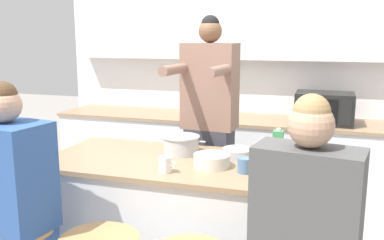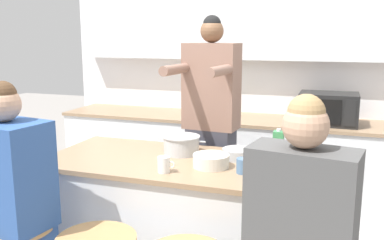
# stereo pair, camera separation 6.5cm
# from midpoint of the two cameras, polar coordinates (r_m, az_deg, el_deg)

# --- Properties ---
(wall_back) EXTENTS (4.03, 0.22, 2.70)m
(wall_back) POSITION_cam_midpoint_polar(r_m,az_deg,el_deg) (4.47, 8.27, 9.18)
(wall_back) COLOR white
(wall_back) RESTS_ON ground_plane
(back_counter) EXTENTS (3.74, 0.65, 0.89)m
(back_counter) POSITION_cam_midpoint_polar(r_m,az_deg,el_deg) (4.35, 7.09, -5.51)
(back_counter) COLOR silver
(back_counter) RESTS_ON ground_plane
(kitchen_island) EXTENTS (1.84, 0.81, 0.91)m
(kitchen_island) POSITION_cam_midpoint_polar(r_m,az_deg,el_deg) (2.87, 0.13, -14.15)
(kitchen_island) COLOR black
(kitchen_island) RESTS_ON ground_plane
(person_cooking) EXTENTS (0.45, 0.60, 1.84)m
(person_cooking) POSITION_cam_midpoint_polar(r_m,az_deg,el_deg) (3.28, 3.08, -2.54)
(person_cooking) COLOR #383842
(person_cooking) RESTS_ON ground_plane
(person_wrapped_blanket) EXTENTS (0.46, 0.35, 1.47)m
(person_wrapped_blanket) POSITION_cam_midpoint_polar(r_m,az_deg,el_deg) (2.55, -22.01, -12.64)
(person_wrapped_blanket) COLOR #2D5193
(person_wrapped_blanket) RESTS_ON ground_plane
(cooking_pot) EXTENTS (0.34, 0.25, 0.12)m
(cooking_pot) POSITION_cam_midpoint_polar(r_m,az_deg,el_deg) (2.86, -0.77, -3.32)
(cooking_pot) COLOR #B7BABC
(cooking_pot) RESTS_ON kitchen_island
(fruit_bowl) EXTENTS (0.22, 0.22, 0.08)m
(fruit_bowl) POSITION_cam_midpoint_polar(r_m,az_deg,el_deg) (2.59, 3.27, -5.44)
(fruit_bowl) COLOR silver
(fruit_bowl) RESTS_ON kitchen_island
(mixing_bowl_steel) EXTENTS (0.20, 0.20, 0.07)m
(mixing_bowl_steel) POSITION_cam_midpoint_polar(r_m,az_deg,el_deg) (2.77, 6.81, -4.49)
(mixing_bowl_steel) COLOR #B7BABC
(mixing_bowl_steel) RESTS_ON kitchen_island
(coffee_cup_near) EXTENTS (0.11, 0.08, 0.09)m
(coffee_cup_near) POSITION_cam_midpoint_polar(r_m,az_deg,el_deg) (2.49, 7.64, -6.07)
(coffee_cup_near) COLOR #4C7099
(coffee_cup_near) RESTS_ON kitchen_island
(coffee_cup_far) EXTENTS (0.10, 0.07, 0.09)m
(coffee_cup_far) POSITION_cam_midpoint_polar(r_m,az_deg,el_deg) (2.48, -3.00, -5.96)
(coffee_cup_far) COLOR white
(coffee_cup_far) RESTS_ON kitchen_island
(juice_carton) EXTENTS (0.07, 0.07, 0.20)m
(juice_carton) POSITION_cam_midpoint_polar(r_m,az_deg,el_deg) (2.80, 12.08, -3.26)
(juice_carton) COLOR #38844C
(juice_carton) RESTS_ON kitchen_island
(microwave) EXTENTS (0.51, 0.38, 0.29)m
(microwave) POSITION_cam_midpoint_polar(r_m,az_deg,el_deg) (4.09, 18.15, 1.45)
(microwave) COLOR black
(microwave) RESTS_ON back_counter
(potted_plant) EXTENTS (0.19, 0.19, 0.26)m
(potted_plant) POSITION_cam_midpoint_polar(r_m,az_deg,el_deg) (4.26, 4.63, 2.34)
(potted_plant) COLOR beige
(potted_plant) RESTS_ON back_counter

